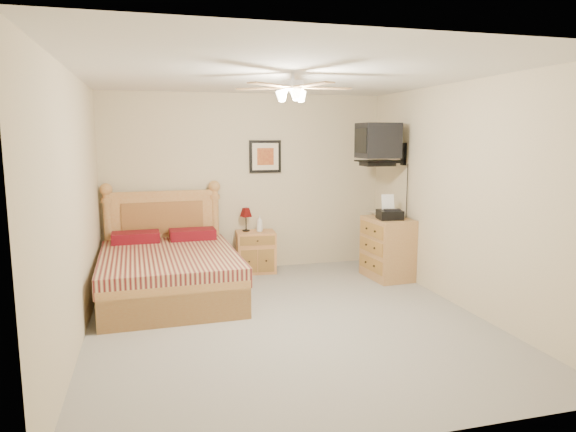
# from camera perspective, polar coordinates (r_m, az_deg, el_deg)

# --- Properties ---
(floor) EXTENTS (4.50, 4.50, 0.00)m
(floor) POSITION_cam_1_polar(r_m,az_deg,el_deg) (5.48, -0.07, -11.52)
(floor) COLOR gray
(floor) RESTS_ON ground
(ceiling) EXTENTS (4.00, 4.50, 0.04)m
(ceiling) POSITION_cam_1_polar(r_m,az_deg,el_deg) (5.17, -0.07, 15.45)
(ceiling) COLOR white
(ceiling) RESTS_ON ground
(wall_back) EXTENTS (4.00, 0.04, 2.50)m
(wall_back) POSITION_cam_1_polar(r_m,az_deg,el_deg) (7.36, -4.63, 3.71)
(wall_back) COLOR beige
(wall_back) RESTS_ON ground
(wall_front) EXTENTS (4.00, 0.04, 2.50)m
(wall_front) POSITION_cam_1_polar(r_m,az_deg,el_deg) (3.09, 10.85, -3.58)
(wall_front) COLOR beige
(wall_front) RESTS_ON ground
(wall_left) EXTENTS (0.04, 4.50, 2.50)m
(wall_left) POSITION_cam_1_polar(r_m,az_deg,el_deg) (5.05, -22.58, 0.70)
(wall_left) COLOR beige
(wall_left) RESTS_ON ground
(wall_right) EXTENTS (0.04, 4.50, 2.50)m
(wall_right) POSITION_cam_1_polar(r_m,az_deg,el_deg) (6.01, 18.70, 2.11)
(wall_right) COLOR beige
(wall_right) RESTS_ON ground
(bed) EXTENTS (1.59, 2.06, 1.30)m
(bed) POSITION_cam_1_polar(r_m,az_deg,el_deg) (6.21, -13.16, -3.04)
(bed) COLOR #C0793B
(bed) RESTS_ON ground
(nightstand) EXTENTS (0.57, 0.44, 0.58)m
(nightstand) POSITION_cam_1_polar(r_m,az_deg,el_deg) (7.28, -3.59, -3.98)
(nightstand) COLOR #C47D4C
(nightstand) RESTS_ON ground
(table_lamp) EXTENTS (0.24, 0.24, 0.33)m
(table_lamp) POSITION_cam_1_polar(r_m,az_deg,el_deg) (7.25, -4.69, -0.39)
(table_lamp) COLOR #500706
(table_lamp) RESTS_ON nightstand
(lotion_bottle) EXTENTS (0.10, 0.10, 0.23)m
(lotion_bottle) POSITION_cam_1_polar(r_m,az_deg,el_deg) (7.20, -3.18, -0.84)
(lotion_bottle) COLOR white
(lotion_bottle) RESTS_ON nightstand
(framed_picture) EXTENTS (0.46, 0.04, 0.46)m
(framed_picture) POSITION_cam_1_polar(r_m,az_deg,el_deg) (7.37, -2.55, 6.62)
(framed_picture) COLOR black
(framed_picture) RESTS_ON wall_back
(dresser) EXTENTS (0.53, 0.73, 0.82)m
(dresser) POSITION_cam_1_polar(r_m,az_deg,el_deg) (7.06, 10.99, -3.53)
(dresser) COLOR #A66E40
(dresser) RESTS_ON ground
(fax_machine) EXTENTS (0.34, 0.36, 0.32)m
(fax_machine) POSITION_cam_1_polar(r_m,az_deg,el_deg) (6.86, 11.26, 0.96)
(fax_machine) COLOR black
(fax_machine) RESTS_ON dresser
(magazine_lower) EXTENTS (0.21, 0.28, 0.02)m
(magazine_lower) POSITION_cam_1_polar(r_m,az_deg,el_deg) (7.17, 9.74, 0.14)
(magazine_lower) COLOR beige
(magazine_lower) RESTS_ON dresser
(magazine_upper) EXTENTS (0.34, 0.36, 0.02)m
(magazine_upper) POSITION_cam_1_polar(r_m,az_deg,el_deg) (7.17, 9.61, 0.34)
(magazine_upper) COLOR tan
(magazine_upper) RESTS_ON magazine_lower
(wall_tv) EXTENTS (0.56, 0.46, 0.58)m
(wall_tv) POSITION_cam_1_polar(r_m,az_deg,el_deg) (7.01, 11.08, 7.90)
(wall_tv) COLOR black
(wall_tv) RESTS_ON wall_right
(ceiling_fan) EXTENTS (1.14, 1.14, 0.28)m
(ceiling_fan) POSITION_cam_1_polar(r_m,az_deg,el_deg) (4.96, 0.55, 14.10)
(ceiling_fan) COLOR silver
(ceiling_fan) RESTS_ON ceiling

